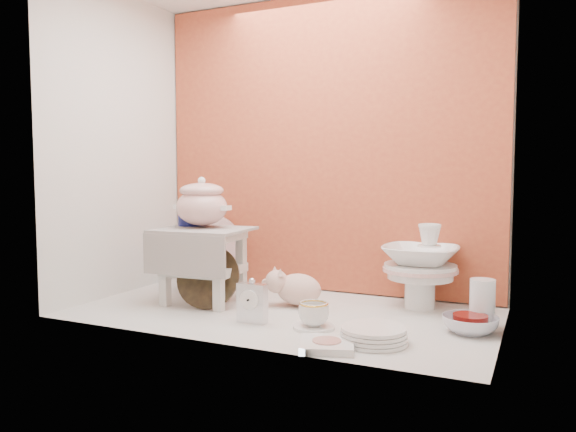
# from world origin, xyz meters

# --- Properties ---
(ground) EXTENTS (1.80, 1.80, 0.00)m
(ground) POSITION_xyz_m (0.00, 0.00, 0.00)
(ground) COLOR silver
(ground) RESTS_ON ground
(niche_shell) EXTENTS (1.86, 1.03, 1.53)m
(niche_shell) POSITION_xyz_m (0.00, 0.18, 0.93)
(niche_shell) COLOR #BC552F
(niche_shell) RESTS_ON ground
(step_stool) EXTENTS (0.43, 0.38, 0.35)m
(step_stool) POSITION_xyz_m (-0.40, 0.00, 0.18)
(step_stool) COLOR silver
(step_stool) RESTS_ON ground
(soup_tureen) EXTENTS (0.36, 0.36, 0.24)m
(soup_tureen) POSITION_xyz_m (-0.43, 0.03, 0.47)
(soup_tureen) COLOR white
(soup_tureen) RESTS_ON step_stool
(cobalt_bowl) EXTENTS (0.16, 0.16, 0.05)m
(cobalt_bowl) POSITION_xyz_m (-0.53, 0.10, 0.38)
(cobalt_bowl) COLOR #0A0F4D
(cobalt_bowl) RESTS_ON step_stool
(floral_platter) EXTENTS (0.38, 0.10, 0.38)m
(floral_platter) POSITION_xyz_m (-0.63, 0.42, 0.19)
(floral_platter) COLOR white
(floral_platter) RESTS_ON ground
(blue_white_vase) EXTENTS (0.26, 0.26, 0.22)m
(blue_white_vase) POSITION_xyz_m (-0.62, 0.26, 0.11)
(blue_white_vase) COLOR white
(blue_white_vase) RESTS_ON ground
(lacquer_tray) EXTENTS (0.31, 0.19, 0.27)m
(lacquer_tray) POSITION_xyz_m (-0.34, -0.06, 0.14)
(lacquer_tray) COLOR black
(lacquer_tray) RESTS_ON ground
(mantel_clock) EXTENTS (0.12, 0.05, 0.18)m
(mantel_clock) POSITION_xyz_m (-0.03, -0.21, 0.09)
(mantel_clock) COLOR silver
(mantel_clock) RESTS_ON ground
(plush_pig) EXTENTS (0.28, 0.20, 0.16)m
(plush_pig) POSITION_xyz_m (0.02, 0.13, 0.08)
(plush_pig) COLOR #DAAC99
(plush_pig) RESTS_ON ground
(teacup_saucer) EXTENTS (0.17, 0.17, 0.01)m
(teacup_saucer) POSITION_xyz_m (0.22, -0.18, 0.01)
(teacup_saucer) COLOR white
(teacup_saucer) RESTS_ON ground
(gold_rim_teacup) EXTENTS (0.12, 0.12, 0.09)m
(gold_rim_teacup) POSITION_xyz_m (0.22, -0.18, 0.06)
(gold_rim_teacup) COLOR white
(gold_rim_teacup) RESTS_ON teacup_saucer
(lattice_dish) EXTENTS (0.23, 0.23, 0.03)m
(lattice_dish) POSITION_xyz_m (0.36, -0.39, 0.01)
(lattice_dish) COLOR white
(lattice_dish) RESTS_ON ground
(dinner_plate_stack) EXTENTS (0.26, 0.26, 0.06)m
(dinner_plate_stack) POSITION_xyz_m (0.49, -0.26, 0.03)
(dinner_plate_stack) COLOR white
(dinner_plate_stack) RESTS_ON ground
(crystal_bowl) EXTENTS (0.23, 0.23, 0.07)m
(crystal_bowl) POSITION_xyz_m (0.79, 0.01, 0.03)
(crystal_bowl) COLOR silver
(crystal_bowl) RESTS_ON ground
(clear_glass_vase) EXTENTS (0.13, 0.13, 0.19)m
(clear_glass_vase) POSITION_xyz_m (0.82, 0.10, 0.10)
(clear_glass_vase) COLOR silver
(clear_glass_vase) RESTS_ON ground
(porcelain_tower) EXTENTS (0.44, 0.44, 0.38)m
(porcelain_tower) POSITION_xyz_m (0.53, 0.32, 0.19)
(porcelain_tower) COLOR white
(porcelain_tower) RESTS_ON ground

